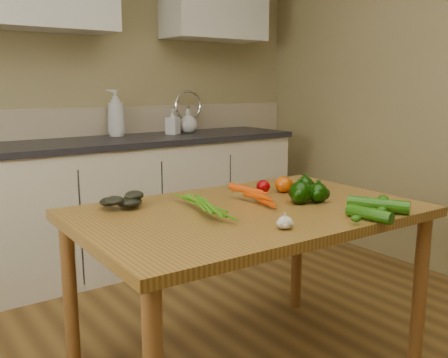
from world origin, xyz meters
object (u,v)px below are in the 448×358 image
object	(u,v)px
table	(249,228)
garlic_bulb	(285,223)
pepper_c	(318,193)
soap_bottle_c	(188,121)
pepper_b	(305,185)
soap_bottle_b	(173,121)
leafy_greens	(127,197)
tomato_c	(288,184)
soap_bottle_a	(116,113)
zucchini_a	(378,205)
tomato_b	(283,184)
tomato_a	(263,186)
carrot_bunch	(239,198)
zucchini_b	(369,214)
pepper_a	(300,192)

from	to	relation	value
table	garlic_bulb	bearing A→B (deg)	-103.82
pepper_c	soap_bottle_c	bearing A→B (deg)	76.62
table	pepper_b	xyz separation A→B (m)	(0.39, 0.07, 0.12)
soap_bottle_b	garlic_bulb	distance (m)	2.07
table	soap_bottle_c	xyz separation A→B (m)	(0.73, 1.67, 0.32)
leafy_greens	tomato_c	bearing A→B (deg)	-8.22
soap_bottle_a	zucchini_a	world-z (taller)	soap_bottle_a
leafy_greens	pepper_c	world-z (taller)	leafy_greens
pepper_c	garlic_bulb	bearing A→B (deg)	-150.85
tomato_b	soap_bottle_c	bearing A→B (deg)	75.21
pepper_b	tomato_a	size ratio (longest dim) A/B	1.23
carrot_bunch	tomato_c	size ratio (longest dim) A/B	4.19
garlic_bulb	tomato_b	bearing A→B (deg)	48.35
soap_bottle_c	leafy_greens	distance (m)	1.80
carrot_bunch	zucchini_b	bearing A→B (deg)	-58.46
leafy_greens	pepper_a	distance (m)	0.74
table	zucchini_b	size ratio (longest dim) A/B	7.82
pepper_b	tomato_b	xyz separation A→B (m)	(-0.06, 0.08, -0.00)
pepper_b	zucchini_a	size ratio (longest dim) A/B	0.34
table	soap_bottle_b	xyz separation A→B (m)	(0.58, 1.64, 0.32)
carrot_bunch	tomato_c	xyz separation A→B (m)	(0.39, 0.12, -0.01)
tomato_c	zucchini_b	xyz separation A→B (m)	(-0.12, -0.58, -0.00)
tomato_a	zucchini_a	distance (m)	0.57
table	pepper_b	size ratio (longest dim) A/B	17.49
soap_bottle_b	leafy_greens	size ratio (longest dim) A/B	0.92
soap_bottle_a	pepper_b	size ratio (longest dim) A/B	4.02
tomato_c	pepper_c	bearing A→B (deg)	-103.84
soap_bottle_b	zucchini_a	world-z (taller)	soap_bottle_b
leafy_greens	tomato_c	size ratio (longest dim) A/B	3.22
soap_bottle_c	pepper_c	world-z (taller)	soap_bottle_c
leafy_greens	zucchini_a	world-z (taller)	leafy_greens
soap_bottle_a	carrot_bunch	bearing A→B (deg)	28.04
table	soap_bottle_a	size ratio (longest dim) A/B	4.35
pepper_b	tomato_c	xyz separation A→B (m)	(-0.01, 0.11, -0.01)
zucchini_a	table	bearing A→B (deg)	138.31
soap_bottle_b	pepper_b	distance (m)	1.60
soap_bottle_c	tomato_a	xyz separation A→B (m)	(-0.49, -1.47, -0.20)
soap_bottle_b	pepper_b	bearing A→B (deg)	-128.34
carrot_bunch	pepper_a	distance (m)	0.27
soap_bottle_c	tomato_b	size ratio (longest dim) A/B	2.17
carrot_bunch	pepper_c	distance (m)	0.35
leafy_greens	zucchini_b	world-z (taller)	leafy_greens
table	carrot_bunch	bearing A→B (deg)	104.21
tomato_a	zucchini_a	size ratio (longest dim) A/B	0.27
garlic_bulb	tomato_c	distance (m)	0.67
zucchini_a	soap_bottle_b	bearing A→B (deg)	84.62
soap_bottle_b	tomato_c	xyz separation A→B (m)	(-0.20, -1.47, -0.21)
soap_bottle_a	zucchini_a	size ratio (longest dim) A/B	1.35
soap_bottle_c	tomato_c	xyz separation A→B (m)	(-0.35, -1.50, -0.20)
leafy_greens	zucchini_b	distance (m)	0.97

